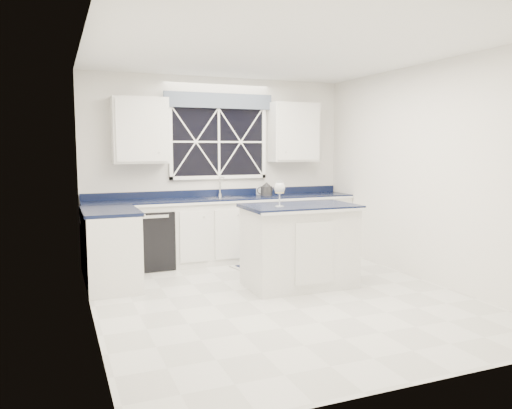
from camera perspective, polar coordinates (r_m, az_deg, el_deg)
name	(u,v)px	position (r m, az deg, el deg)	size (l,w,h in m)	color
ground	(281,297)	(5.69, 2.82, -10.53)	(4.50, 4.50, 0.00)	silver
back_wall	(218,169)	(7.55, -4.35, 4.11)	(4.00, 0.10, 2.70)	silver
base_cabinets	(206,234)	(7.10, -5.69, -3.37)	(3.99, 1.60, 0.90)	silver
countertop	(225,199)	(7.29, -3.61, 0.64)	(3.98, 0.64, 0.04)	black
dishwasher	(150,238)	(7.10, -12.05, -3.82)	(0.60, 0.58, 0.82)	black
window	(219,136)	(7.50, -4.28, 7.76)	(1.65, 0.09, 1.26)	black
upper_cabinets	(221,131)	(7.38, -3.99, 8.32)	(3.10, 0.34, 0.90)	silver
faucet	(220,186)	(7.46, -4.09, 2.15)	(0.05, 0.20, 0.30)	silver
island	(299,245)	(6.05, 4.97, -4.65)	(1.34, 0.82, 0.99)	silver
rug	(277,265)	(7.10, 2.38, -6.97)	(1.28, 0.93, 0.02)	#B0B0AB
kettle	(266,190)	(7.54, 1.18, 1.72)	(0.29, 0.18, 0.21)	#2F2F32
wine_glass	(280,189)	(5.73, 2.71, 1.79)	(0.13, 0.13, 0.30)	silver
soap_bottle	(259,189)	(7.71, 0.36, 1.73)	(0.07, 0.08, 0.16)	silver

